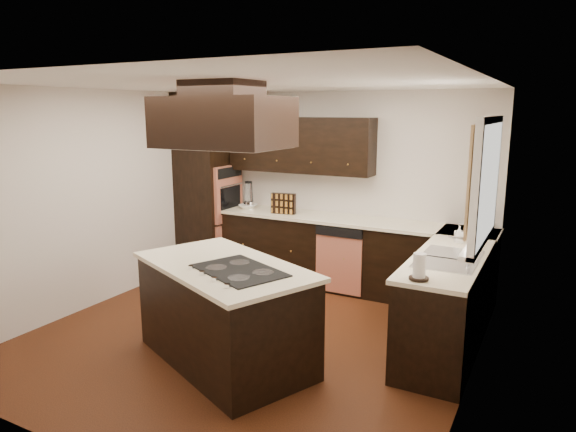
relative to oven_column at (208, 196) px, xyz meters
The scene contains 30 objects.
floor 2.68m from the oven_column, 43.85° to the right, with size 4.20×4.20×0.02m, color #5D2C13.
ceiling 2.86m from the oven_column, 43.85° to the right, with size 4.20×4.20×0.02m, color white.
wall_back 1.83m from the oven_column, 12.85° to the left, with size 4.20×0.02×2.50m, color silver.
wall_front 4.21m from the oven_column, 65.05° to the right, with size 4.20×0.02×2.50m, color silver.
wall_left 1.75m from the oven_column, 101.12° to the right, with size 0.02×4.20×2.50m, color silver.
wall_right 4.25m from the oven_column, 23.70° to the right, with size 0.02×4.20×2.50m, color silver.
oven_column is the anchor object (origin of this frame).
wall_oven_face 0.36m from the oven_column, ahead, with size 0.05×0.62×0.78m, color #DC795A.
base_cabinets_back 1.92m from the oven_column, ahead, with size 2.93×0.60×0.88m, color black.
base_cabinets_right 3.72m from the oven_column, 12.69° to the right, with size 0.60×2.40×0.88m, color black.
countertop_back 1.82m from the oven_column, ahead, with size 2.93×0.63×0.04m, color #FFF3CD.
countertop_right 3.65m from the oven_column, 12.74° to the right, with size 0.63×2.40×0.04m, color #FFF3CD.
upper_cabinets 1.56m from the oven_column, ahead, with size 2.00×0.34×0.72m, color black.
dishwasher_front 2.21m from the oven_column, ahead, with size 0.60×0.05×0.72m, color #DC795A.
window_frame 4.06m from the oven_column, 16.72° to the right, with size 0.06×1.32×1.12m, color white.
window_pane 4.08m from the oven_column, 16.61° to the right, with size 0.00×1.20×1.00m, color white.
curtain_left 4.15m from the oven_column, 22.59° to the right, with size 0.02×0.34×0.90m, color beige.
curtain_right 3.91m from the oven_column, 10.99° to the right, with size 0.02×0.34×0.90m, color beige.
sink_rim 3.76m from the oven_column, 17.90° to the right, with size 0.52×0.84×0.01m, color silver.
island 2.98m from the oven_column, 50.79° to the right, with size 1.68×0.92×0.88m, color black.
island_top 2.92m from the oven_column, 50.79° to the right, with size 1.74×0.98×0.04m, color #FFF3CD.
cooktop 3.14m from the oven_column, 48.69° to the right, with size 0.79×0.53×0.01m, color black.
range_hood 3.13m from the oven_column, 50.26° to the right, with size 1.05×0.72×0.42m, color black.
hood_duct 3.24m from the oven_column, 50.26° to the right, with size 0.55×0.50×0.13m, color black.
blender_base 0.65m from the oven_column, ahead, with size 0.15×0.15×0.10m, color silver.
blender_pitcher 0.65m from the oven_column, ahead, with size 0.13×0.13×0.26m, color silver.
spice_rack 1.22m from the oven_column, ahead, with size 0.32×0.08×0.27m, color black.
mixing_bowl 0.63m from the oven_column, ahead, with size 0.24×0.24×0.06m, color white.
soap_bottle 3.58m from the oven_column, ahead, with size 0.08×0.08×0.18m, color white.
paper_towel 3.95m from the oven_column, 28.38° to the right, with size 0.10×0.10×0.22m, color white.
Camera 1 is at (2.62, -4.14, 2.26)m, focal length 32.00 mm.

